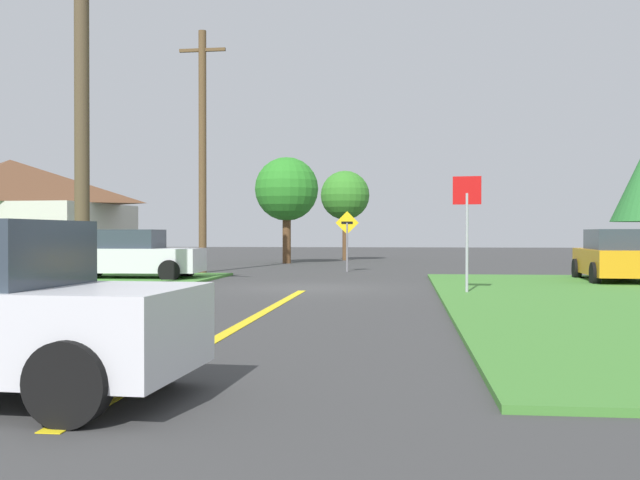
{
  "coord_description": "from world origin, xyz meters",
  "views": [
    {
      "loc": [
        2.65,
        -20.32,
        1.5
      ],
      "look_at": [
        -0.17,
        4.69,
        1.27
      ],
      "focal_mm": 42.16,
      "sensor_mm": 36.0,
      "label": 1
    }
  ],
  "objects": [
    {
      "name": "ground_plane",
      "position": [
        0.0,
        0.0,
        0.0
      ],
      "size": [
        120.0,
        120.0,
        0.0
      ],
      "primitive_type": "plane",
      "color": "#3B3B3B"
    },
    {
      "name": "lane_stripe_center",
      "position": [
        0.0,
        -8.0,
        0.01
      ],
      "size": [
        0.2,
        14.0,
        0.01
      ],
      "primitive_type": "cube",
      "color": "yellow",
      "rests_on": "ground"
    },
    {
      "name": "stop_sign",
      "position": [
        4.15,
        -1.93,
        1.99
      ],
      "size": [
        0.68,
        0.14,
        2.88
      ],
      "rotation": [
        0.0,
        0.0,
        2.98
      ],
      "color": "#9EA0A8",
      "rests_on": "ground"
    },
    {
      "name": "parked_car_near_building",
      "position": [
        -6.2,
        2.93,
        0.81
      ],
      "size": [
        4.64,
        2.18,
        1.62
      ],
      "rotation": [
        0.0,
        0.0,
        0.03
      ],
      "color": "silver",
      "rests_on": "ground"
    },
    {
      "name": "car_on_crossroad",
      "position": [
        9.01,
        3.06,
        0.81
      ],
      "size": [
        2.23,
        4.43,
        1.62
      ],
      "rotation": [
        0.0,
        0.0,
        1.52
      ],
      "color": "orange",
      "rests_on": "ground"
    },
    {
      "name": "utility_pole_near",
      "position": [
        -5.14,
        -2.86,
        4.1
      ],
      "size": [
        1.76,
        0.64,
        8.03
      ],
      "color": "brown",
      "rests_on": "ground"
    },
    {
      "name": "utility_pole_mid",
      "position": [
        -5.02,
        7.65,
        4.73
      ],
      "size": [
        1.8,
        0.29,
        9.23
      ],
      "color": "brown",
      "rests_on": "ground"
    },
    {
      "name": "direction_sign",
      "position": [
        0.42,
        8.86,
        1.47
      ],
      "size": [
        0.91,
        0.08,
        2.36
      ],
      "color": "slate",
      "rests_on": "ground"
    },
    {
      "name": "pine_tree_center",
      "position": [
        -0.63,
        21.14,
        3.59
      ],
      "size": [
        2.71,
        2.71,
        4.96
      ],
      "color": "brown",
      "rests_on": "ground"
    },
    {
      "name": "oak_tree_right",
      "position": [
        -3.18,
        16.61,
        3.68
      ],
      "size": [
        3.16,
        3.16,
        5.29
      ],
      "color": "brown",
      "rests_on": "ground"
    },
    {
      "name": "barn",
      "position": [
        -12.98,
        8.01,
        2.22
      ],
      "size": [
        8.71,
        6.45,
        4.44
      ],
      "color": "beige",
      "rests_on": "ground"
    }
  ]
}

